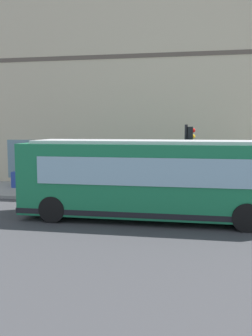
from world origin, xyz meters
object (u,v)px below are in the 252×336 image
at_px(traffic_light_near_corner, 189,148).
at_px(fire_hydrant, 131,180).
at_px(city_bus_nearside, 151,180).
at_px(pedestrian_near_hydrant, 50,169).
at_px(newspaper_vending_box, 16,180).
at_px(pedestrian_walking_along_curb, 218,175).

bearing_deg(traffic_light_near_corner, fire_hydrant, 42.72).
height_order(city_bus_nearside, traffic_light_near_corner, traffic_light_near_corner).
height_order(traffic_light_near_corner, pedestrian_near_hydrant, traffic_light_near_corner).
bearing_deg(fire_hydrant, newspaper_vending_box, 102.62).
distance_m(traffic_light_near_corner, fire_hydrant, 5.30).
distance_m(fire_hydrant, pedestrian_near_hydrant, 4.68).
bearing_deg(pedestrian_walking_along_curb, pedestrian_near_hydrant, 86.14).
relative_size(traffic_light_near_corner, pedestrian_walking_along_curb, 2.04).
bearing_deg(newspaper_vending_box, pedestrian_walking_along_curb, -92.30).
xyz_separation_m(city_bus_nearside, pedestrian_near_hydrant, (5.57, 6.38, -0.35)).
distance_m(pedestrian_near_hydrant, pedestrian_walking_along_curb, 9.25).
bearing_deg(pedestrian_walking_along_curb, fire_hydrant, 68.42).
xyz_separation_m(pedestrian_walking_along_curb, newspaper_vending_box, (0.45, 11.21, -0.55)).
bearing_deg(pedestrian_near_hydrant, newspaper_vending_box, 95.01).
distance_m(city_bus_nearside, pedestrian_near_hydrant, 8.47).
xyz_separation_m(city_bus_nearside, fire_hydrant, (6.84, 1.93, -1.04)).
bearing_deg(pedestrian_near_hydrant, traffic_light_near_corner, -106.57).
bearing_deg(newspaper_vending_box, city_bus_nearside, -122.85).
bearing_deg(traffic_light_near_corner, pedestrian_near_hydrant, 73.43).
relative_size(traffic_light_near_corner, newspaper_vending_box, 3.94).
bearing_deg(pedestrian_walking_along_curb, newspaper_vending_box, 87.70).
relative_size(city_bus_nearside, pedestrian_walking_along_curb, 5.78).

